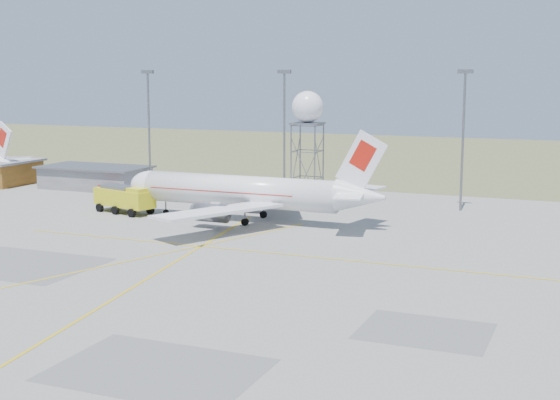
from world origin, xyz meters
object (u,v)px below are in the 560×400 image
at_px(airliner_main, 244,192).
at_px(baggage_tug, 105,192).
at_px(fire_truck, 126,200).
at_px(radar_tower, 307,141).

bearing_deg(airliner_main, baggage_tug, -19.85).
height_order(fire_truck, baggage_tug, fire_truck).
distance_m(fire_truck, baggage_tug, 17.51).
xyz_separation_m(radar_tower, fire_truck, (-21.39, -17.28, -7.81)).
relative_size(radar_tower, baggage_tug, 7.00).
distance_m(airliner_main, baggage_tug, 32.92).
bearing_deg(baggage_tug, fire_truck, -34.54).
height_order(radar_tower, fire_truck, radar_tower).
bearing_deg(baggage_tug, airliner_main, -9.76).
bearing_deg(airliner_main, fire_truck, 3.58).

